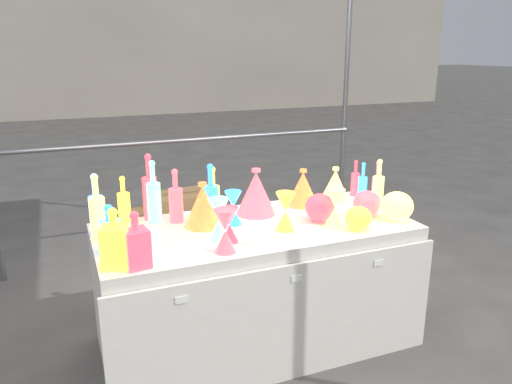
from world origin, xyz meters
name	(u,v)px	position (x,y,z in m)	size (l,w,h in m)	color
ground	(256,340)	(0.00, 0.00, 0.00)	(80.00, 80.00, 0.00)	#595753
display_table	(257,285)	(0.00, -0.01, 0.37)	(1.84, 0.83, 0.75)	white
background_building	(208,7)	(4.00, 14.00, 3.00)	(14.00, 6.00, 6.00)	#AFA692
cardboard_box_closed	(181,213)	(0.04, 2.00, 0.20)	(0.54, 0.39, 0.39)	#987044
cardboard_box_flat	(156,212)	(-0.09, 2.64, 0.03)	(0.64, 0.45, 0.05)	#987044
bottle_0	(124,199)	(-0.69, 0.35, 0.89)	(0.07, 0.07, 0.28)	red
bottle_1	(96,204)	(-0.85, 0.19, 0.92)	(0.08, 0.08, 0.34)	#1A933A
bottle_2	(150,187)	(-0.53, 0.35, 0.95)	(0.09, 0.09, 0.39)	#CF4F15
bottle_3	(176,196)	(-0.41, 0.24, 0.91)	(0.08, 0.08, 0.32)	#1C1BA1
bottle_4	(97,206)	(-0.85, 0.14, 0.93)	(0.08, 0.08, 0.35)	teal
bottle_5	(154,192)	(-0.52, 0.27, 0.94)	(0.08, 0.08, 0.37)	#CE296E
bottle_6	(213,193)	(-0.19, 0.21, 0.91)	(0.08, 0.08, 0.32)	red
bottle_7	(211,194)	(-0.23, 0.13, 0.93)	(0.08, 0.08, 0.36)	#1A933A
decanter_0	(115,238)	(-0.81, -0.27, 0.89)	(0.12, 0.12, 0.29)	red
decanter_1	(136,239)	(-0.72, -0.31, 0.89)	(0.11, 0.11, 0.27)	#CF4F15
decanter_2	(110,228)	(-0.81, -0.08, 0.87)	(0.10, 0.10, 0.25)	#1A933A
hourglass_0	(230,224)	(-0.22, -0.17, 0.84)	(0.09, 0.09, 0.19)	#CF4F15
hourglass_1	(225,231)	(-0.29, -0.30, 0.86)	(0.11, 0.11, 0.22)	#1C1BA1
hourglass_2	(335,207)	(0.42, -0.16, 0.86)	(0.11, 0.11, 0.21)	teal
hourglass_3	(219,219)	(-0.26, -0.12, 0.86)	(0.11, 0.11, 0.22)	#CE296E
hourglass_4	(285,211)	(0.12, -0.13, 0.86)	(0.11, 0.11, 0.22)	red
hourglass_5	(233,208)	(-0.11, 0.07, 0.85)	(0.10, 0.10, 0.20)	#1A933A
globe_0	(358,220)	(0.50, -0.28, 0.81)	(0.15, 0.15, 0.12)	red
globe_1	(397,208)	(0.81, -0.22, 0.83)	(0.19, 0.19, 0.15)	teal
globe_2	(320,209)	(0.38, -0.07, 0.82)	(0.18, 0.18, 0.15)	#CF4F15
globe_3	(367,205)	(0.69, -0.09, 0.82)	(0.17, 0.17, 0.14)	#1C1BA1
lampshade_0	(203,205)	(-0.28, 0.10, 0.88)	(0.22, 0.22, 0.26)	gold
lampshade_1	(303,187)	(0.42, 0.24, 0.87)	(0.20, 0.20, 0.24)	gold
lampshade_2	(256,192)	(0.08, 0.19, 0.89)	(0.24, 0.24, 0.29)	#1C1BA1
lampshade_3	(335,184)	(0.67, 0.26, 0.86)	(0.19, 0.19, 0.23)	teal
bottle_8	(363,182)	(0.82, 0.15, 0.88)	(0.06, 0.06, 0.27)	#1A933A
bottle_9	(355,178)	(0.86, 0.31, 0.87)	(0.06, 0.06, 0.25)	#CF4F15
bottle_10	(377,183)	(0.86, 0.06, 0.90)	(0.07, 0.07, 0.30)	#1C1BA1
bottle_11	(379,183)	(0.86, 0.04, 0.90)	(0.07, 0.07, 0.31)	teal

